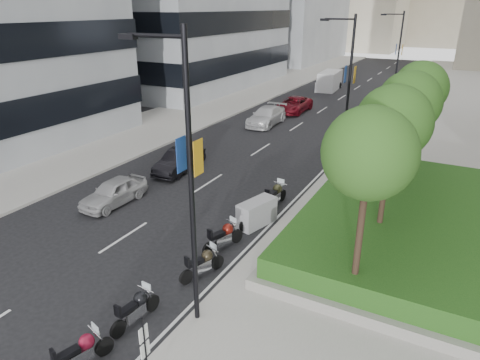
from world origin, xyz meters
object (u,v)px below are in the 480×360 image
Objects in this scene: parking_sign at (145,353)px; car_c at (266,116)px; motorcycle_1 at (80,353)px; motorcycle_3 at (203,263)px; motorcycle_2 at (136,308)px; car_d at (294,105)px; motorcycle_4 at (224,236)px; lamp_post_0 at (186,173)px; car_b at (179,161)px; motorcycle_5 at (257,213)px; delivery_van at (329,82)px; lamp_post_1 at (347,83)px; lamp_post_2 at (397,55)px; car_a at (114,192)px; motorcycle_6 at (275,195)px.

car_c is at bearing 108.47° from parking_sign.
motorcycle_1 is 1.01× the size of motorcycle_3.
car_d reaches higher than motorcycle_2.
motorcycle_4 is at bearing 14.10° from motorcycle_1.
lamp_post_0 is 2.18× the size of car_b.
car_c is (-7.17, 16.66, 0.14)m from motorcycle_5.
motorcycle_3 is 40.19m from delivery_van.
lamp_post_1 is 15.52m from motorcycle_3.
lamp_post_1 is 18.00m from lamp_post_2.
delivery_van is at bearing 101.29° from lamp_post_0.
lamp_post_1 is 4.22× the size of motorcycle_5.
car_b is (-6.68, 11.74, 0.14)m from motorcycle_2.
lamp_post_1 is 4.63× the size of motorcycle_3.
lamp_post_1 is 14.98m from car_a.
car_b is (-7.16, 8.58, 0.14)m from motorcycle_3.
lamp_post_1 is at bearing 55.68° from car_a.
motorcycle_2 is 9.43m from car_a.
car_a is (-7.42, -1.33, 0.05)m from motorcycle_5.
delivery_van is at bearing 101.36° from parking_sign.
lamp_post_2 reaches higher than motorcycle_3.
car_b reaches higher than motorcycle_6.
lamp_post_1 reaches higher than car_c.
car_d is at bearing 105.16° from lamp_post_0.
parking_sign is 1.13× the size of motorcycle_6.
lamp_post_1 is at bearing -90.00° from lamp_post_2.
motorcycle_6 is at bearing -92.37° from lamp_post_2.
motorcycle_4 is 0.40× the size of delivery_van.
lamp_post_2 is 33.14m from motorcycle_3.
motorcycle_1 is 0.52× the size of car_a.
motorcycle_6 is (-1.73, 11.99, -0.87)m from parking_sign.
lamp_post_2 reaches higher than motorcycle_6.
car_a is (-9.08, 8.42, -0.80)m from parking_sign.
motorcycle_2 is at bearing -164.01° from motorcycle_4.
motorcycle_2 is at bearing -64.40° from car_b.
motorcycle_5 is at bearing 11.87° from car_a.
car_b is (-8.18, -24.23, -4.38)m from lamp_post_2.
motorcycle_4 reaches higher than motorcycle_1.
motorcycle_3 is 0.37× the size of delivery_van.
car_d reaches higher than motorcycle_5.
motorcycle_1 is at bearing -168.10° from motorcycle_5.
parking_sign is at bearing -89.01° from lamp_post_2.
parking_sign is 12.41m from car_a.
motorcycle_1 is 0.95× the size of motorcycle_4.
motorcycle_6 is at bearing 20.25° from motorcycle_3.
car_d is (0.60, 23.44, 0.06)m from car_a.
lamp_post_2 is at bearing 75.82° from car_a.
car_c is (-7.15, 21.22, 0.20)m from motorcycle_3.
motorcycle_2 is 0.40× the size of car_d.
motorcycle_6 reaches higher than motorcycle_3.
lamp_post_0 is at bearing -144.79° from motorcycle_4.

